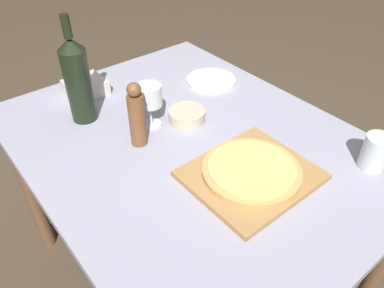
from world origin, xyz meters
The scene contains 11 objects.
ground_plane centered at (0.00, 0.00, 0.00)m, with size 12.00×12.00×0.00m, color #4C3D2D.
dining_table centered at (0.00, 0.00, 0.67)m, with size 0.98×1.27×0.77m.
cutting_board centered at (0.03, -0.25, 0.78)m, with size 0.35×0.31×0.02m.
pizza centered at (0.03, -0.25, 0.80)m, with size 0.29×0.29×0.02m.
wine_bottle centered at (-0.21, 0.34, 0.93)m, with size 0.09×0.09×0.37m.
pepper_mill centered at (-0.14, 0.09, 0.88)m, with size 0.05×0.05×0.22m.
wine_glass centered at (-0.05, 0.15, 0.88)m, with size 0.08×0.08×0.15m.
small_bowl centered at (0.06, 0.09, 0.79)m, with size 0.13×0.13×0.04m.
drinking_tumbler centered at (0.34, -0.44, 0.83)m, with size 0.08×0.08×0.11m.
dinner_plate centered at (0.31, 0.25, 0.78)m, with size 0.20×0.20×0.01m.
food_container centered at (-0.13, 0.49, 0.80)m, with size 0.14×0.13×0.06m.
Camera 1 is at (-0.61, -0.76, 1.53)m, focal length 35.00 mm.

